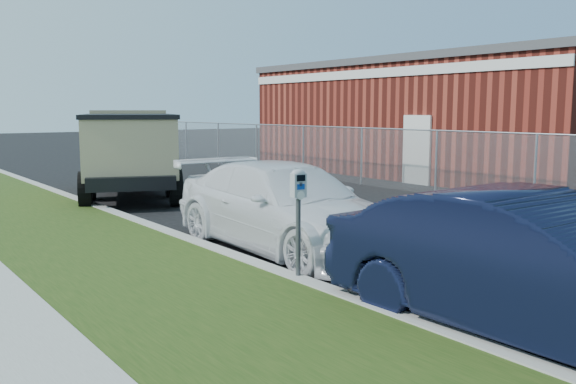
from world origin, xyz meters
TOP-DOWN VIEW (x-y plane):
  - ground at (0.00, 0.00)m, footprint 120.00×120.00m
  - streetside at (-5.57, 2.00)m, footprint 6.12×50.00m
  - chainlink_fence at (6.00, 7.00)m, footprint 0.06×30.06m
  - brick_building at (12.00, 8.00)m, footprint 9.20×14.20m
  - parking_meter at (-2.55, -0.77)m, footprint 0.21×0.16m
  - white_wagon at (-1.37, 1.10)m, footprint 2.08×5.06m
  - navy_sedan at (-1.81, -3.76)m, footprint 1.77×4.69m
  - dump_truck at (-0.84, 9.13)m, footprint 4.26×6.38m

SIDE VIEW (x-z plane):
  - ground at x=0.00m, z-range 0.00..0.00m
  - streetside at x=-5.57m, z-range -0.01..0.14m
  - white_wagon at x=-1.37m, z-range 0.00..1.47m
  - navy_sedan at x=-1.81m, z-range 0.00..1.53m
  - parking_meter at x=-2.55m, z-range 0.46..1.92m
  - chainlink_fence at x=6.00m, z-range -13.74..16.26m
  - dump_truck at x=-0.84m, z-range 0.15..2.50m
  - brick_building at x=12.00m, z-range 0.04..4.21m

